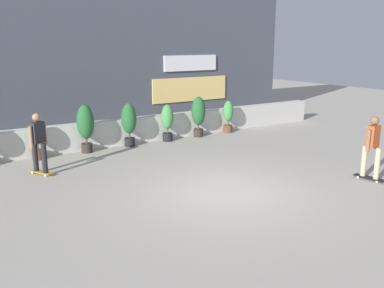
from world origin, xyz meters
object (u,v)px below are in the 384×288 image
(potted_plant_1, at_px, (37,139))
(potted_plant_5, at_px, (198,113))
(skater_foreground, at_px, (372,145))
(skater_far_right, at_px, (38,141))
(potted_plant_4, at_px, (167,120))
(potted_plant_3, at_px, (129,121))
(potted_plant_6, at_px, (228,115))
(potted_plant_2, at_px, (86,125))

(potted_plant_1, relative_size, potted_plant_5, 0.78)
(potted_plant_5, relative_size, skater_foreground, 0.91)
(potted_plant_1, distance_m, skater_far_right, 1.69)
(potted_plant_4, bearing_deg, potted_plant_5, -0.00)
(potted_plant_1, xyz_separation_m, potted_plant_3, (3.09, -0.00, 0.24))
(skater_far_right, bearing_deg, potted_plant_6, 11.94)
(potted_plant_2, relative_size, potted_plant_5, 1.03)
(potted_plant_6, relative_size, skater_foreground, 0.75)
(potted_plant_1, relative_size, potted_plant_6, 0.94)
(potted_plant_1, height_order, skater_foreground, skater_foreground)
(potted_plant_2, distance_m, potted_plant_3, 1.54)
(potted_plant_5, bearing_deg, potted_plant_6, 0.00)
(potted_plant_5, distance_m, potted_plant_6, 1.44)
(potted_plant_4, bearing_deg, potted_plant_6, 0.00)
(potted_plant_6, height_order, skater_foreground, skater_foreground)
(potted_plant_2, bearing_deg, potted_plant_5, -0.00)
(potted_plant_1, relative_size, potted_plant_3, 0.79)
(potted_plant_2, relative_size, potted_plant_6, 1.24)
(potted_plant_1, relative_size, skater_far_right, 0.71)
(skater_foreground, bearing_deg, potted_plant_6, 84.78)
(potted_plant_4, bearing_deg, skater_far_right, -161.69)
(potted_plant_1, bearing_deg, skater_far_right, -101.34)
(potted_plant_3, height_order, potted_plant_5, potted_plant_5)
(skater_foreground, bearing_deg, potted_plant_1, 134.71)
(potted_plant_6, relative_size, skater_far_right, 0.75)
(potted_plant_5, bearing_deg, potted_plant_3, 180.00)
(potted_plant_2, relative_size, potted_plant_3, 1.05)
(potted_plant_2, bearing_deg, potted_plant_6, 0.00)
(potted_plant_4, distance_m, skater_far_right, 5.20)
(potted_plant_2, height_order, skater_far_right, skater_far_right)
(skater_far_right, bearing_deg, skater_foreground, -36.26)
(potted_plant_1, distance_m, potted_plant_5, 5.97)
(potted_plant_4, bearing_deg, skater_foreground, -72.45)
(potted_plant_3, xyz_separation_m, potted_plant_4, (1.51, 0.00, -0.12))
(skater_far_right, height_order, skater_foreground, same)
(potted_plant_6, distance_m, skater_far_right, 7.89)
(potted_plant_3, distance_m, skater_far_right, 3.79)
(potted_plant_2, relative_size, skater_foreground, 0.93)
(potted_plant_1, distance_m, potted_plant_3, 3.10)
(potted_plant_6, bearing_deg, potted_plant_4, 180.00)
(skater_foreground, bearing_deg, skater_far_right, 143.74)
(potted_plant_2, xyz_separation_m, skater_foreground, (5.21, -6.84, 0.01))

